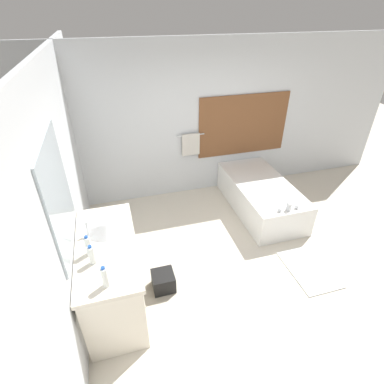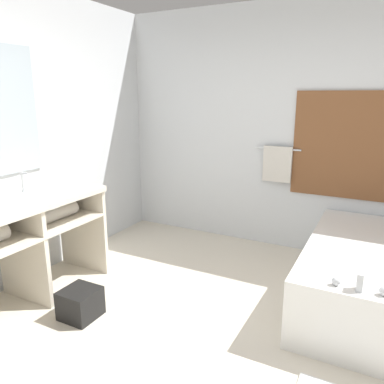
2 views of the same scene
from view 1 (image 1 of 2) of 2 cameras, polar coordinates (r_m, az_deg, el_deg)
The scene contains 11 objects.
ground_plane at distance 4.37m, azimuth 11.67°, elevation -13.86°, with size 16.00×16.00×0.00m, color beige.
wall_back_with_blinds at distance 5.40m, azimuth 2.93°, elevation 13.27°, with size 7.40×0.13×2.70m.
wall_left_with_mirror at distance 3.19m, azimuth -23.81°, elevation -4.17°, with size 0.08×7.40×2.70m.
vanity_counter at distance 3.59m, azimuth -15.45°, elevation -12.32°, with size 0.65×1.46×0.90m.
sink_faucet at distance 3.54m, azimuth -19.28°, elevation -6.59°, with size 0.09×0.04×0.18m.
bathtub at distance 5.33m, azimuth 12.90°, elevation -0.48°, with size 0.90×1.84×0.64m.
water_bottle_1 at distance 3.28m, azimuth -19.19°, elevation -9.61°, with size 0.06×0.06×0.24m.
water_bottle_2 at distance 3.17m, azimuth -18.57°, elevation -11.30°, with size 0.06×0.06×0.22m.
water_bottle_3 at distance 2.92m, azimuth -16.27°, elevation -15.29°, with size 0.06×0.06×0.24m.
waste_bin at distance 3.98m, azimuth -5.48°, elevation -16.51°, with size 0.28×0.28×0.24m.
bath_mat at distance 4.55m, azimuth 21.40°, elevation -13.49°, with size 0.55×0.82×0.02m.
Camera 1 is at (-1.64, -2.60, 3.11)m, focal length 28.00 mm.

